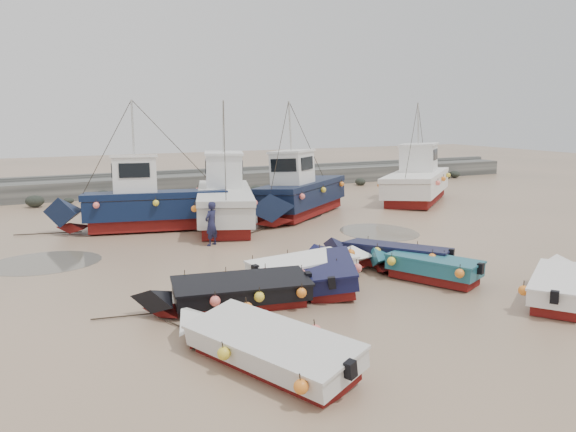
% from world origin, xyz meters
% --- Properties ---
extents(ground, '(120.00, 120.00, 0.00)m').
position_xyz_m(ground, '(0.00, 0.00, 0.00)').
color(ground, tan).
rests_on(ground, ground).
extents(seawall, '(60.00, 4.92, 1.50)m').
position_xyz_m(seawall, '(0.05, 21.99, 0.63)').
color(seawall, slate).
rests_on(seawall, ground).
extents(puddle_a, '(4.75, 4.75, 0.01)m').
position_xyz_m(puddle_a, '(-3.73, -1.02, 0.00)').
color(puddle_a, '#5C564A').
rests_on(puddle_a, ground).
extents(puddle_b, '(3.58, 3.58, 0.01)m').
position_xyz_m(puddle_b, '(5.42, 4.49, 0.00)').
color(puddle_b, '#5C564A').
rests_on(puddle_b, ground).
extents(puddle_c, '(4.24, 4.24, 0.01)m').
position_xyz_m(puddle_c, '(-9.33, 5.44, 0.00)').
color(puddle_c, '#5C564A').
rests_on(puddle_c, ground).
extents(puddle_d, '(5.51, 5.51, 0.01)m').
position_xyz_m(puddle_d, '(2.92, 11.36, 0.00)').
color(puddle_d, '#5C564A').
rests_on(puddle_d, ground).
extents(dinghy_0, '(3.32, 6.42, 1.43)m').
position_xyz_m(dinghy_0, '(-5.23, -6.15, 0.54)').
color(dinghy_0, maroon).
rests_on(dinghy_0, ground).
extents(dinghy_1, '(3.43, 5.70, 1.43)m').
position_xyz_m(dinghy_1, '(-0.79, -1.53, 0.55)').
color(dinghy_1, maroon).
rests_on(dinghy_1, ground).
extents(dinghy_2, '(2.96, 5.00, 1.43)m').
position_xyz_m(dinghy_2, '(2.33, -2.59, 0.56)').
color(dinghy_2, maroon).
rests_on(dinghy_2, ground).
extents(dinghy_3, '(5.41, 4.03, 1.43)m').
position_xyz_m(dinghy_3, '(4.86, -6.01, 0.54)').
color(dinghy_3, maroon).
rests_on(dinghy_3, ground).
extents(dinghy_4, '(6.33, 2.56, 1.43)m').
position_xyz_m(dinghy_4, '(-4.64, -2.33, 0.54)').
color(dinghy_4, maroon).
rests_on(dinghy_4, ground).
extents(dinghy_5, '(5.91, 2.43, 1.43)m').
position_xyz_m(dinghy_5, '(-1.21, -1.04, 0.55)').
color(dinghy_5, maroon).
rests_on(dinghy_5, ground).
extents(dinghy_6, '(4.34, 5.33, 1.43)m').
position_xyz_m(dinghy_6, '(2.21, -0.65, 0.55)').
color(dinghy_6, maroon).
rests_on(dinghy_6, ground).
extents(cabin_boat_0, '(9.92, 4.06, 6.22)m').
position_xyz_m(cabin_boat_0, '(-4.63, 9.87, 1.35)').
color(cabin_boat_0, maroon).
rests_on(cabin_boat_0, ground).
extents(cabin_boat_1, '(5.21, 10.63, 6.22)m').
position_xyz_m(cabin_boat_1, '(-0.56, 9.66, 1.32)').
color(cabin_boat_1, maroon).
rests_on(cabin_boat_1, ground).
extents(cabin_boat_2, '(8.79, 7.16, 6.22)m').
position_xyz_m(cabin_boat_2, '(3.71, 9.77, 1.34)').
color(cabin_boat_2, maroon).
rests_on(cabin_boat_2, ground).
extents(cabin_boat_3, '(8.92, 8.03, 6.22)m').
position_xyz_m(cabin_boat_3, '(13.33, 11.45, 1.33)').
color(cabin_boat_3, maroon).
rests_on(cabin_boat_3, ground).
extents(person, '(0.83, 0.77, 1.91)m').
position_xyz_m(person, '(-2.66, 5.37, 0.00)').
color(person, '#1B1D39').
rests_on(person, ground).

